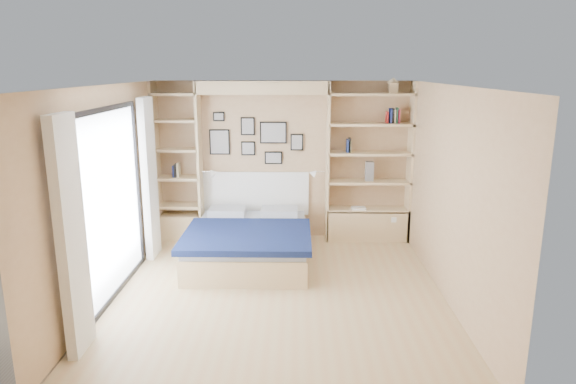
{
  "coord_description": "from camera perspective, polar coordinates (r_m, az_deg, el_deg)",
  "views": [
    {
      "loc": [
        0.22,
        -5.8,
        2.69
      ],
      "look_at": [
        0.1,
        0.9,
        1.06
      ],
      "focal_mm": 32.0,
      "sensor_mm": 36.0,
      "label": 1
    }
  ],
  "objects": [
    {
      "name": "shelf_decor",
      "position": [
        7.98,
        7.41,
        6.44
      ],
      "size": [
        3.5,
        0.23,
        2.03
      ],
      "color": "navy",
      "rests_on": "ground"
    },
    {
      "name": "photo_gallery",
      "position": [
        8.13,
        -3.77,
        5.93
      ],
      "size": [
        1.48,
        0.02,
        0.82
      ],
      "color": "black",
      "rests_on": "ground"
    },
    {
      "name": "bed",
      "position": [
        7.39,
        -4.29,
        -5.48
      ],
      "size": [
        1.72,
        2.16,
        1.07
      ],
      "color": "tan",
      "rests_on": "ground"
    },
    {
      "name": "reading_lamps",
      "position": [
        7.98,
        -2.76,
        2.14
      ],
      "size": [
        1.92,
        0.12,
        0.15
      ],
      "color": "silver",
      "rests_on": "ground"
    },
    {
      "name": "room_shell",
      "position": [
        7.52,
        -3.65,
        1.24
      ],
      "size": [
        4.5,
        4.5,
        4.5
      ],
      "color": "tan",
      "rests_on": "ground"
    },
    {
      "name": "ground",
      "position": [
        6.4,
        -1.09,
        -11.21
      ],
      "size": [
        4.5,
        4.5,
        0.0
      ],
      "primitive_type": "plane",
      "color": "tan",
      "rests_on": "ground"
    }
  ]
}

